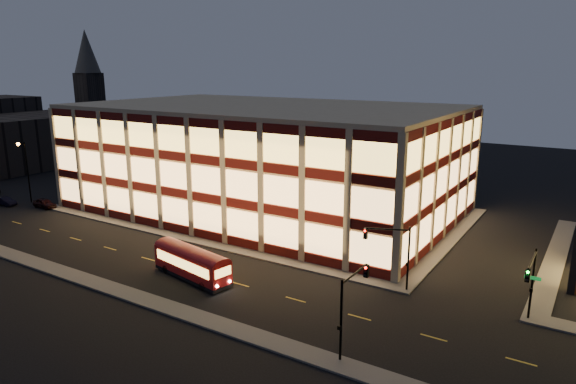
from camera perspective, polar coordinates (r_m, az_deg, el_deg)
The scene contains 16 objects.
ground at distance 58.53m, azimuth -9.60°, elevation -5.93°, with size 200.00×200.00×0.00m, color black.
sidewalk_office_south at distance 61.13m, azimuth -11.09°, elevation -5.06°, with size 54.00×2.00×0.15m, color #514F4C.
sidewalk_office_east at distance 62.62m, azimuth 17.55°, elevation -5.00°, with size 2.00×30.00×0.15m, color #514F4C.
sidewalk_tower_west at distance 61.09m, azimuth 27.60°, elevation -6.44°, with size 2.00×30.00×0.15m, color #514F4C.
sidewalk_near at distance 50.30m, azimuth -19.60°, elevation -9.85°, with size 100.00×2.00×0.15m, color #514F4C.
office_building at distance 71.31m, azimuth -2.56°, elevation 3.85°, with size 50.45×30.45×14.50m.
bg_building_a at distance 116.15m, azimuth -27.06°, elevation 5.10°, with size 18.00×28.00×10.00m, color #2D2621.
church_tower at distance 134.58m, azimuth -21.00°, elevation 8.41°, with size 5.00×5.00×18.00m, color #2D2621.
church_spire at distance 134.21m, azimuth -21.53°, elevation 14.36°, with size 6.00×6.00×10.00m, color #4C473F.
traffic_signal_far at distance 46.32m, azimuth 11.55°, elevation -5.98°, with size 3.79×1.87×6.00m.
traffic_signal_right at distance 43.22m, azimuth 25.40°, elevation -8.58°, with size 1.20×4.37×6.00m.
traffic_signal_near at distance 36.20m, azimuth 7.01°, elevation -11.56°, with size 0.32×4.45×6.00m.
street_lamp_a at distance 83.59m, azimuth -27.12°, elevation 2.57°, with size 0.44×1.22×9.02m.
trolley_bus at distance 49.55m, azimuth -10.63°, elevation -7.59°, with size 9.31×3.93×3.06m.
parked_car_0 at distance 80.48m, azimuth -25.43°, elevation -1.14°, with size 1.58×3.94×1.34m, color black.
parked_car_1 at distance 84.50m, azimuth -28.92°, elevation -0.91°, with size 1.29×3.69×1.22m, color black.
Camera 1 is at (37.10, -40.81, 19.58)m, focal length 32.00 mm.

